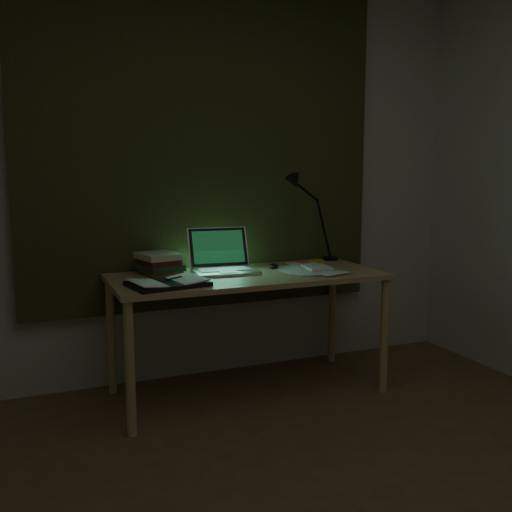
{
  "coord_description": "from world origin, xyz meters",
  "views": [
    {
      "loc": [
        -1.06,
        -1.37,
        1.27
      ],
      "look_at": [
        0.13,
        1.46,
        0.82
      ],
      "focal_mm": 40.0,
      "sensor_mm": 36.0,
      "label": 1
    }
  ],
  "objects_px": {
    "laptop": "(225,251)",
    "desk_lamp": "(331,219)",
    "desk": "(248,334)",
    "open_textbook": "(168,283)",
    "book_stack": "(159,264)",
    "loose_papers": "(309,268)"
  },
  "relations": [
    {
      "from": "desk",
      "to": "open_textbook",
      "type": "xyz_separation_m",
      "value": [
        -0.5,
        -0.16,
        0.37
      ]
    },
    {
      "from": "open_textbook",
      "to": "book_stack",
      "type": "xyz_separation_m",
      "value": [
        0.03,
        0.33,
        0.05
      ]
    },
    {
      "from": "laptop",
      "to": "loose_papers",
      "type": "xyz_separation_m",
      "value": [
        0.49,
        -0.09,
        -0.12
      ]
    },
    {
      "from": "book_stack",
      "to": "loose_papers",
      "type": "relative_size",
      "value": 0.73
    },
    {
      "from": "loose_papers",
      "to": "open_textbook",
      "type": "bearing_deg",
      "value": -170.74
    },
    {
      "from": "laptop",
      "to": "open_textbook",
      "type": "bearing_deg",
      "value": -144.71
    },
    {
      "from": "loose_papers",
      "to": "desk_lamp",
      "type": "height_order",
      "value": "desk_lamp"
    },
    {
      "from": "desk",
      "to": "laptop",
      "type": "distance_m",
      "value": 0.5
    },
    {
      "from": "loose_papers",
      "to": "desk_lamp",
      "type": "bearing_deg",
      "value": 42.59
    },
    {
      "from": "book_stack",
      "to": "loose_papers",
      "type": "height_order",
      "value": "book_stack"
    },
    {
      "from": "book_stack",
      "to": "laptop",
      "type": "bearing_deg",
      "value": -14.95
    },
    {
      "from": "book_stack",
      "to": "open_textbook",
      "type": "bearing_deg",
      "value": -95.64
    },
    {
      "from": "laptop",
      "to": "loose_papers",
      "type": "height_order",
      "value": "laptop"
    },
    {
      "from": "open_textbook",
      "to": "desk_lamp",
      "type": "xyz_separation_m",
      "value": [
        1.19,
        0.43,
        0.25
      ]
    },
    {
      "from": "desk",
      "to": "open_textbook",
      "type": "bearing_deg",
      "value": -162.29
    },
    {
      "from": "laptop",
      "to": "desk_lamp",
      "type": "bearing_deg",
      "value": 18.59
    },
    {
      "from": "desk_lamp",
      "to": "loose_papers",
      "type": "bearing_deg",
      "value": -124.85
    },
    {
      "from": "open_textbook",
      "to": "desk_lamp",
      "type": "relative_size",
      "value": 0.71
    },
    {
      "from": "book_stack",
      "to": "desk_lamp",
      "type": "height_order",
      "value": "desk_lamp"
    },
    {
      "from": "laptop",
      "to": "book_stack",
      "type": "relative_size",
      "value": 1.69
    },
    {
      "from": "laptop",
      "to": "desk_lamp",
      "type": "relative_size",
      "value": 0.75
    },
    {
      "from": "desk",
      "to": "book_stack",
      "type": "height_order",
      "value": "book_stack"
    }
  ]
}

